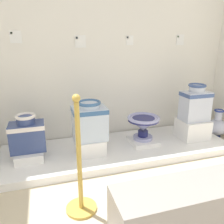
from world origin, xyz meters
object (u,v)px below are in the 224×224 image
object	(u,v)px
antique_toilet_pale_glazed	(27,133)
antique_toilet_broad_patterned	(90,120)
plinth_block_central_ornate	(143,141)
antique_toilet_slender_white	(195,103)
decorative_vase_corner	(217,126)
plinth_block_slender_white	(192,129)
antique_toilet_central_ornate	(143,124)
info_placard_third	(130,40)
plinth_block_broad_patterned	(90,145)
info_placard_second	(80,41)
info_placard_fourth	(180,40)
stanchion_post_near_left	(80,180)
info_placard_first	(16,37)
museum_bench	(188,208)
plinth_block_pale_glazed	(30,154)

from	to	relation	value
antique_toilet_pale_glazed	antique_toilet_broad_patterned	world-z (taller)	antique_toilet_broad_patterned
plinth_block_central_ornate	antique_toilet_slender_white	xyz separation A→B (m)	(0.73, -0.05, 0.48)
antique_toilet_slender_white	decorative_vase_corner	world-z (taller)	antique_toilet_slender_white
antique_toilet_pale_glazed	plinth_block_slender_white	distance (m)	2.16
antique_toilet_central_ornate	info_placard_third	world-z (taller)	info_placard_third
plinth_block_broad_patterned	decorative_vase_corner	distance (m)	1.96
info_placard_second	antique_toilet_pale_glazed	bearing A→B (deg)	-147.66
antique_toilet_pale_glazed	info_placard_third	size ratio (longest dim) A/B	3.46
antique_toilet_broad_patterned	info_placard_second	size ratio (longest dim) A/B	3.05
antique_toilet_slender_white	decorative_vase_corner	size ratio (longest dim) A/B	1.19
antique_toilet_slender_white	info_placard_fourth	distance (m)	0.96
info_placard_second	decorative_vase_corner	distance (m)	2.33
antique_toilet_slender_white	stanchion_post_near_left	xyz separation A→B (m)	(-1.71, -0.87, -0.30)
antique_toilet_pale_glazed	stanchion_post_near_left	xyz separation A→B (m)	(0.44, -0.93, -0.10)
antique_toilet_central_ornate	antique_toilet_slender_white	distance (m)	0.77
antique_toilet_pale_glazed	antique_toilet_central_ornate	xyz separation A→B (m)	(1.43, -0.01, -0.04)
antique_toilet_broad_patterned	info_placard_fourth	size ratio (longest dim) A/B	3.13
info_placard_first	info_placard_fourth	bearing A→B (deg)	-0.00
antique_toilet_slender_white	info_placard_second	bearing A→B (deg)	160.41
antique_toilet_broad_patterned	info_placard_third	xyz separation A→B (m)	(0.69, 0.54, 0.89)
info_placard_first	info_placard_third	world-z (taller)	info_placard_first
stanchion_post_near_left	info_placard_second	bearing A→B (deg)	78.74
antique_toilet_slender_white	info_placard_third	bearing A→B (deg)	146.27
stanchion_post_near_left	museum_bench	bearing A→B (deg)	-32.10
stanchion_post_near_left	museum_bench	world-z (taller)	stanchion_post_near_left
plinth_block_slender_white	info_placard_third	xyz separation A→B (m)	(-0.77, 0.51, 1.18)
plinth_block_central_ornate	info_placard_third	distance (m)	1.36
museum_bench	antique_toilet_central_ornate	bearing A→B (deg)	79.54
antique_toilet_broad_patterned	plinth_block_pale_glazed	bearing A→B (deg)	173.43
antique_toilet_slender_white	stanchion_post_near_left	size ratio (longest dim) A/B	0.49
antique_toilet_pale_glazed	antique_toilet_slender_white	size ratio (longest dim) A/B	0.86
info_placard_fourth	plinth_block_central_ornate	bearing A→B (deg)	-147.89
antique_toilet_central_ornate	museum_bench	xyz separation A→B (m)	(-0.25, -1.38, -0.16)
info_placard_first	info_placard_second	world-z (taller)	info_placard_first
plinth_block_central_ornate	antique_toilet_central_ornate	bearing A→B (deg)	90.00
info_placard_fourth	antique_toilet_central_ornate	bearing A→B (deg)	-147.89
antique_toilet_slender_white	museum_bench	xyz separation A→B (m)	(-0.98, -1.33, -0.39)
info_placard_third	plinth_block_central_ornate	bearing A→B (deg)	-85.54
antique_toilet_broad_patterned	plinth_block_central_ornate	world-z (taller)	antique_toilet_broad_patterned
antique_toilet_broad_patterned	antique_toilet_slender_white	size ratio (longest dim) A/B	0.93
antique_toilet_broad_patterned	info_placard_first	xyz separation A→B (m)	(-0.74, 0.54, 0.93)
plinth_block_slender_white	antique_toilet_slender_white	distance (m)	0.38
info_placard_first	plinth_block_pale_glazed	bearing A→B (deg)	-84.93
plinth_block_pale_glazed	plinth_block_broad_patterned	bearing A→B (deg)	-6.57
plinth_block_broad_patterned	decorative_vase_corner	xyz separation A→B (m)	(1.96, 0.12, -0.02)
plinth_block_central_ornate	info_placard_first	bearing A→B (deg)	162.42
plinth_block_central_ornate	info_placard_third	size ratio (longest dim) A/B	3.04
plinth_block_slender_white	info_placard_second	xyz separation A→B (m)	(-1.44, 0.51, 1.16)
info_placard_first	info_placard_second	bearing A→B (deg)	0.00
antique_toilet_central_ornate	plinth_block_slender_white	size ratio (longest dim) A/B	1.10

